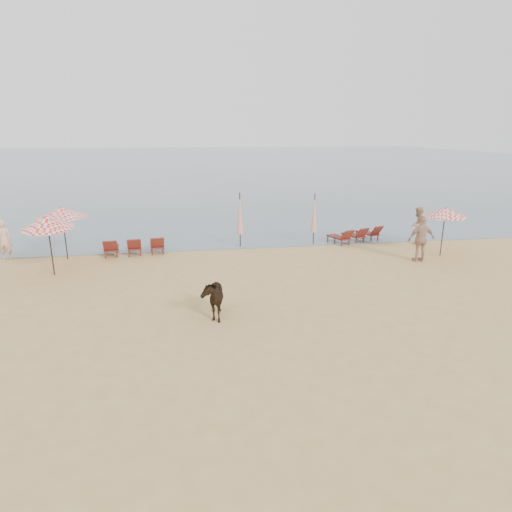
{
  "coord_description": "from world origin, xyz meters",
  "views": [
    {
      "loc": [
        -2.27,
        -9.1,
        5.24
      ],
      "look_at": [
        0.0,
        5.0,
        1.1
      ],
      "focal_mm": 30.0,
      "sensor_mm": 36.0,
      "label": 1
    }
  ],
  "objects_px": {
    "umbrella_open_left_b": "(47,222)",
    "umbrella_open_right": "(445,212)",
    "lounger_cluster_right": "(356,234)",
    "beachgoer_right_a": "(417,225)",
    "lounger_cluster_left": "(134,246)",
    "beachgoer_right_b": "(421,239)",
    "umbrella_closed_left": "(240,214)",
    "umbrella_closed_right": "(314,213)",
    "beachgoer_left": "(4,240)",
    "umbrella_open_left_a": "(62,212)",
    "cow": "(212,297)"
  },
  "relations": [
    {
      "from": "beachgoer_right_a",
      "to": "lounger_cluster_left",
      "type": "bearing_deg",
      "value": -41.04
    },
    {
      "from": "lounger_cluster_right",
      "to": "beachgoer_right_a",
      "type": "relative_size",
      "value": 1.54
    },
    {
      "from": "lounger_cluster_right",
      "to": "cow",
      "type": "bearing_deg",
      "value": -154.0
    },
    {
      "from": "umbrella_closed_left",
      "to": "beachgoer_left",
      "type": "xyz_separation_m",
      "value": [
        -10.17,
        -0.45,
        -0.73
      ]
    },
    {
      "from": "umbrella_open_left_a",
      "to": "umbrella_open_right",
      "type": "relative_size",
      "value": 1.06
    },
    {
      "from": "lounger_cluster_left",
      "to": "lounger_cluster_right",
      "type": "bearing_deg",
      "value": -2.9
    },
    {
      "from": "lounger_cluster_left",
      "to": "beachgoer_right_a",
      "type": "bearing_deg",
      "value": -6.95
    },
    {
      "from": "umbrella_closed_left",
      "to": "lounger_cluster_right",
      "type": "bearing_deg",
      "value": 0.37
    },
    {
      "from": "lounger_cluster_left",
      "to": "beachgoer_right_b",
      "type": "distance_m",
      "value": 12.36
    },
    {
      "from": "lounger_cluster_right",
      "to": "umbrella_closed_right",
      "type": "distance_m",
      "value": 2.51
    },
    {
      "from": "umbrella_closed_right",
      "to": "umbrella_open_left_b",
      "type": "bearing_deg",
      "value": -165.12
    },
    {
      "from": "umbrella_closed_left",
      "to": "beachgoer_right_b",
      "type": "bearing_deg",
      "value": -26.63
    },
    {
      "from": "beachgoer_left",
      "to": "umbrella_closed_right",
      "type": "bearing_deg",
      "value": -177.21
    },
    {
      "from": "lounger_cluster_left",
      "to": "beachgoer_right_b",
      "type": "bearing_deg",
      "value": -20.35
    },
    {
      "from": "lounger_cluster_left",
      "to": "umbrella_open_left_a",
      "type": "distance_m",
      "value": 3.25
    },
    {
      "from": "umbrella_closed_left",
      "to": "beachgoer_left",
      "type": "bearing_deg",
      "value": -177.46
    },
    {
      "from": "umbrella_open_left_b",
      "to": "beachgoer_right_b",
      "type": "distance_m",
      "value": 14.75
    },
    {
      "from": "umbrella_closed_right",
      "to": "cow",
      "type": "relative_size",
      "value": 1.68
    },
    {
      "from": "umbrella_open_left_b",
      "to": "umbrella_open_left_a",
      "type": "bearing_deg",
      "value": 82.21
    },
    {
      "from": "umbrella_open_left_a",
      "to": "cow",
      "type": "height_order",
      "value": "umbrella_open_left_a"
    },
    {
      "from": "lounger_cluster_left",
      "to": "cow",
      "type": "relative_size",
      "value": 1.84
    },
    {
      "from": "umbrella_open_left_b",
      "to": "umbrella_closed_left",
      "type": "xyz_separation_m",
      "value": [
        7.54,
        3.05,
        -0.47
      ]
    },
    {
      "from": "umbrella_closed_left",
      "to": "umbrella_open_left_b",
      "type": "bearing_deg",
      "value": -158.01
    },
    {
      "from": "beachgoer_right_b",
      "to": "beachgoer_left",
      "type": "bearing_deg",
      "value": -12.12
    },
    {
      "from": "umbrella_open_left_b",
      "to": "lounger_cluster_right",
      "type": "bearing_deg",
      "value": 3.97
    },
    {
      "from": "umbrella_open_left_a",
      "to": "umbrella_open_left_b",
      "type": "bearing_deg",
      "value": -110.32
    },
    {
      "from": "umbrella_closed_right",
      "to": "beachgoer_right_b",
      "type": "relative_size",
      "value": 1.27
    },
    {
      "from": "beachgoer_right_b",
      "to": "umbrella_open_left_a",
      "type": "bearing_deg",
      "value": -12.22
    },
    {
      "from": "umbrella_open_left_b",
      "to": "umbrella_closed_right",
      "type": "bearing_deg",
      "value": 5.82
    },
    {
      "from": "umbrella_closed_right",
      "to": "beachgoer_left",
      "type": "distance_m",
      "value": 13.76
    },
    {
      "from": "lounger_cluster_right",
      "to": "umbrella_closed_left",
      "type": "relative_size",
      "value": 1.08
    },
    {
      "from": "beachgoer_right_a",
      "to": "beachgoer_right_b",
      "type": "distance_m",
      "value": 3.17
    },
    {
      "from": "umbrella_open_left_b",
      "to": "lounger_cluster_left",
      "type": "bearing_deg",
      "value": 33.01
    },
    {
      "from": "lounger_cluster_right",
      "to": "umbrella_open_left_b",
      "type": "distance_m",
      "value": 13.79
    },
    {
      "from": "beachgoer_right_a",
      "to": "umbrella_open_left_a",
      "type": "bearing_deg",
      "value": -39.82
    },
    {
      "from": "umbrella_open_left_b",
      "to": "beachgoer_left",
      "type": "height_order",
      "value": "umbrella_open_left_b"
    },
    {
      "from": "umbrella_open_right",
      "to": "beachgoer_left",
      "type": "xyz_separation_m",
      "value": [
        -18.73,
        2.46,
        -1.08
      ]
    },
    {
      "from": "umbrella_open_left_a",
      "to": "lounger_cluster_left",
      "type": "bearing_deg",
      "value": -15.2
    },
    {
      "from": "umbrella_open_left_b",
      "to": "umbrella_closed_right",
      "type": "distance_m",
      "value": 11.51
    },
    {
      "from": "beachgoer_right_b",
      "to": "umbrella_open_left_b",
      "type": "bearing_deg",
      "value": -3.98
    },
    {
      "from": "umbrella_open_left_a",
      "to": "umbrella_closed_left",
      "type": "xyz_separation_m",
      "value": [
        7.59,
        0.89,
        -0.45
      ]
    },
    {
      "from": "umbrella_closed_left",
      "to": "beachgoer_right_a",
      "type": "xyz_separation_m",
      "value": [
        8.57,
        -0.75,
        -0.68
      ]
    },
    {
      "from": "umbrella_closed_left",
      "to": "cow",
      "type": "distance_m",
      "value": 8.11
    },
    {
      "from": "umbrella_open_left_b",
      "to": "umbrella_open_right",
      "type": "relative_size",
      "value": 1.1
    },
    {
      "from": "lounger_cluster_right",
      "to": "umbrella_closed_left",
      "type": "distance_m",
      "value": 5.92
    },
    {
      "from": "lounger_cluster_right",
      "to": "umbrella_open_left_b",
      "type": "bearing_deg",
      "value": 172.99
    },
    {
      "from": "lounger_cluster_left",
      "to": "umbrella_closed_left",
      "type": "relative_size",
      "value": 1.05
    },
    {
      "from": "umbrella_closed_left",
      "to": "umbrella_closed_right",
      "type": "distance_m",
      "value": 3.57
    },
    {
      "from": "umbrella_open_right",
      "to": "beachgoer_right_a",
      "type": "xyz_separation_m",
      "value": [
        0.02,
        2.16,
        -1.03
      ]
    },
    {
      "from": "lounger_cluster_left",
      "to": "umbrella_open_right",
      "type": "bearing_deg",
      "value": -16.11
    }
  ]
}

